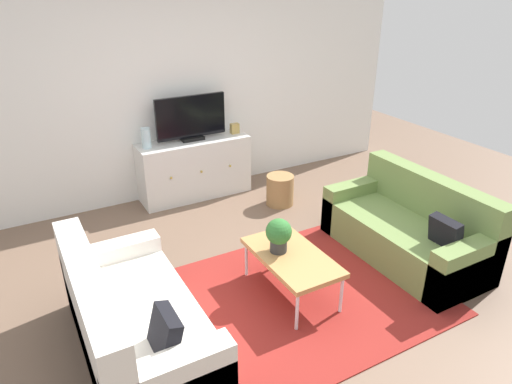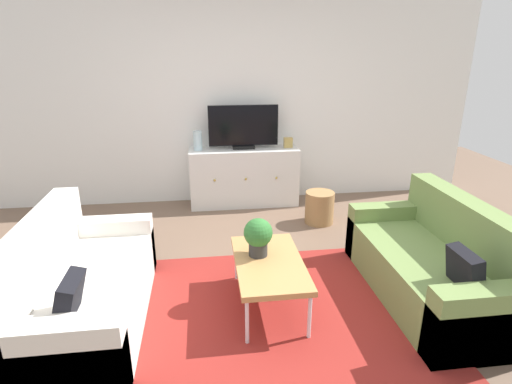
# 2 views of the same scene
# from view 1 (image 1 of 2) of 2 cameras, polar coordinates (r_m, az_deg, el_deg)

# --- Properties ---
(ground_plane) EXTENTS (10.00, 10.00, 0.00)m
(ground_plane) POSITION_cam_1_polar(r_m,az_deg,el_deg) (4.34, 3.49, -11.90)
(ground_plane) COLOR brown
(wall_back) EXTENTS (6.40, 0.12, 2.70)m
(wall_back) POSITION_cam_1_polar(r_m,az_deg,el_deg) (5.91, -9.80, 12.45)
(wall_back) COLOR white
(wall_back) RESTS_ON ground_plane
(area_rug) EXTENTS (2.50, 1.90, 0.01)m
(area_rug) POSITION_cam_1_polar(r_m,az_deg,el_deg) (4.24, 4.60, -12.89)
(area_rug) COLOR maroon
(area_rug) RESTS_ON ground_plane
(couch_left_side) EXTENTS (0.82, 1.66, 0.82)m
(couch_left_side) POSITION_cam_1_polar(r_m,az_deg,el_deg) (3.67, -15.49, -15.51)
(couch_left_side) COLOR silver
(couch_left_side) RESTS_ON ground_plane
(couch_right_side) EXTENTS (0.82, 1.66, 0.82)m
(couch_right_side) POSITION_cam_1_polar(r_m,az_deg,el_deg) (4.94, 18.50, -4.52)
(couch_right_side) COLOR olive
(couch_right_side) RESTS_ON ground_plane
(coffee_table) EXTENTS (0.52, 0.94, 0.41)m
(coffee_table) POSITION_cam_1_polar(r_m,az_deg,el_deg) (4.09, 4.42, -8.07)
(coffee_table) COLOR #B7844C
(coffee_table) RESTS_ON ground_plane
(potted_plant) EXTENTS (0.23, 0.23, 0.31)m
(potted_plant) POSITION_cam_1_polar(r_m,az_deg,el_deg) (4.02, 2.82, -5.18)
(potted_plant) COLOR #2D2D2D
(potted_plant) RESTS_ON coffee_table
(tv_console) EXTENTS (1.40, 0.47, 0.75)m
(tv_console) POSITION_cam_1_polar(r_m,az_deg,el_deg) (5.96, -7.57, 2.90)
(tv_console) COLOR silver
(tv_console) RESTS_ON ground_plane
(flat_screen_tv) EXTENTS (0.89, 0.16, 0.55)m
(flat_screen_tv) POSITION_cam_1_polar(r_m,az_deg,el_deg) (5.77, -8.01, 8.96)
(flat_screen_tv) COLOR black
(flat_screen_tv) RESTS_ON tv_console
(glass_vase) EXTENTS (0.11, 0.11, 0.24)m
(glass_vase) POSITION_cam_1_polar(r_m,az_deg,el_deg) (5.62, -13.38, 6.46)
(glass_vase) COLOR silver
(glass_vase) RESTS_ON tv_console
(mantel_clock) EXTENTS (0.11, 0.07, 0.13)m
(mantel_clock) POSITION_cam_1_polar(r_m,az_deg,el_deg) (6.04, -2.65, 7.82)
(mantel_clock) COLOR tan
(mantel_clock) RESTS_ON tv_console
(wicker_basket) EXTENTS (0.34, 0.34, 0.38)m
(wicker_basket) POSITION_cam_1_polar(r_m,az_deg,el_deg) (5.76, 2.97, 0.25)
(wicker_basket) COLOR #9E7547
(wicker_basket) RESTS_ON ground_plane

